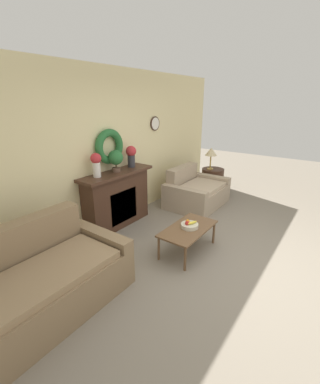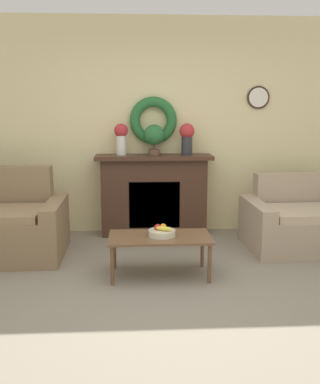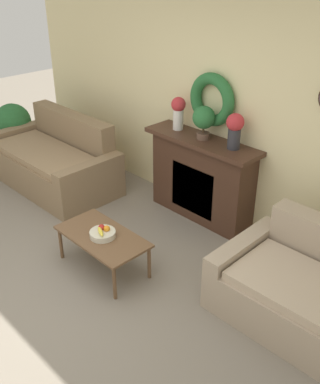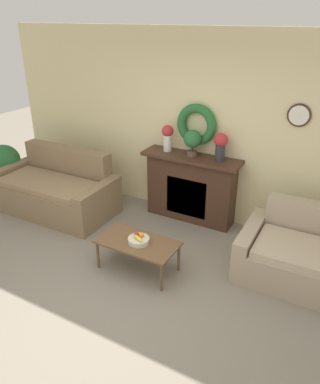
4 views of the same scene
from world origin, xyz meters
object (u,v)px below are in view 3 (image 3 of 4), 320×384
Objects in this scene: vase_on_mantel_left at (178,111)px; vase_on_mantel_right at (235,128)px; fireplace at (201,178)px; couch_left at (54,161)px; loveseat_right at (300,288)px; coffee_table at (103,239)px; potted_plant_on_mantel at (204,119)px; fruit_bowl at (103,233)px; potted_plant_floor_by_couch at (13,124)px.

vase_on_mantel_left is 0.81m from vase_on_mantel_right.
fireplace is 0.75× the size of couch_left.
loveseat_right is 1.40× the size of coffee_table.
vase_on_mantel_left is 0.40m from potted_plant_on_mantel.
loveseat_right reaches higher than coffee_table.
vase_on_mantel_left reaches higher than potted_plant_on_mantel.
coffee_table is 3.76× the size of fruit_bowl.
couch_left is 1.20m from potted_plant_floor_by_couch.
vase_on_mantel_left reaches higher than potted_plant_floor_by_couch.
fruit_bowl reaches higher than coffee_table.
loveseat_right is at bearing 1.03° from couch_left.
loveseat_right is (3.68, 0.12, -0.04)m from couch_left.
vase_on_mantel_right reaches higher than potted_plant_on_mantel.
fruit_bowl is 0.30× the size of potted_plant_floor_by_couch.
fruit_bowl is 0.66× the size of vase_on_mantel_left.
potted_plant_on_mantel reaches higher than coffee_table.
vase_on_mantel_right is at bearing 2.81° from potted_plant_on_mantel.
potted_plant_floor_by_couch is (-3.16, 0.76, 0.12)m from fruit_bowl.
fireplace is 1.84m from loveseat_right.
vase_on_mantel_left reaches higher than coffee_table.
couch_left is 2.26× the size of potted_plant_floor_by_couch.
fireplace reaches higher than loveseat_right.
fireplace is at bearing 20.53° from couch_left.
coffee_table is at bearing 159.66° from fruit_bowl.
vase_on_mantel_left is (-0.41, 1.48, 0.81)m from fruit_bowl.
fireplace is 5.63× the size of fruit_bowl.
loveseat_right is at bearing -20.90° from fireplace.
fireplace is at bearing 12.83° from potted_plant_floor_by_couch.
vase_on_mantel_right reaches higher than fruit_bowl.
vase_on_mantel_right is (0.40, 1.48, 0.80)m from fruit_bowl.
fireplace is 3.85× the size of potted_plant_on_mantel.
fireplace is 0.73m from potted_plant_on_mantel.
vase_on_mantel_right reaches higher than coffee_table.
vase_on_mantel_left is at bearing 177.17° from potted_plant_on_mantel.
vase_on_mantel_left reaches higher than fireplace.
couch_left is 1.44× the size of loveseat_right.
fruit_bowl is 0.66× the size of vase_on_mantel_right.
potted_plant_on_mantel is (1.98, 0.76, 0.91)m from couch_left.
couch_left is 5.15× the size of potted_plant_on_mantel.
potted_plant_on_mantel is at bearing -72.28° from fireplace.
fireplace is 2.12m from couch_left.
potted_plant_floor_by_couch is at bearing 166.53° from fruit_bowl.
fruit_bowl is at bearing -20.34° from coffee_table.
potted_plant_floor_by_couch is (-3.15, -0.70, -0.69)m from potted_plant_on_mantel.
coffee_table is 2.50× the size of vase_on_mantel_left.
vase_on_mantel_left is (-0.40, 0.01, 0.72)m from fireplace.
coffee_table is 1.76m from vase_on_mantel_left.
vase_on_mantel_right reaches higher than vase_on_mantel_left.
fireplace is 3.73× the size of vase_on_mantel_right.
fireplace is 0.83m from vase_on_mantel_right.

